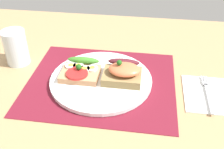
{
  "coord_description": "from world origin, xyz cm",
  "views": [
    {
      "loc": [
        11.13,
        -56.74,
        44.2
      ],
      "look_at": [
        3.0,
        0.0,
        2.89
      ],
      "focal_mm": 42.82,
      "sensor_mm": 36.0,
      "label": 1
    }
  ],
  "objects_px": {
    "plate": "(101,80)",
    "fork": "(207,92)",
    "drinking_glass": "(16,47)",
    "napkin": "(207,94)",
    "sandwich_egg_tomato": "(80,71)",
    "sandwich_salmon": "(123,73)"
  },
  "relations": [
    {
      "from": "plate",
      "to": "napkin",
      "type": "relative_size",
      "value": 1.84
    },
    {
      "from": "sandwich_salmon",
      "to": "fork",
      "type": "relative_size",
      "value": 0.67
    },
    {
      "from": "sandwich_egg_tomato",
      "to": "drinking_glass",
      "type": "relative_size",
      "value": 0.98
    },
    {
      "from": "napkin",
      "to": "drinking_glass",
      "type": "xyz_separation_m",
      "value": [
        -0.54,
        0.08,
        0.05
      ]
    },
    {
      "from": "fork",
      "to": "drinking_glass",
      "type": "relative_size",
      "value": 1.46
    },
    {
      "from": "sandwich_egg_tomato",
      "to": "drinking_glass",
      "type": "height_order",
      "value": "drinking_glass"
    },
    {
      "from": "napkin",
      "to": "drinking_glass",
      "type": "bearing_deg",
      "value": 171.91
    },
    {
      "from": "plate",
      "to": "fork",
      "type": "relative_size",
      "value": 1.81
    },
    {
      "from": "napkin",
      "to": "drinking_glass",
      "type": "distance_m",
      "value": 0.55
    },
    {
      "from": "sandwich_egg_tomato",
      "to": "sandwich_salmon",
      "type": "xyz_separation_m",
      "value": [
        0.12,
        -0.0,
        0.01
      ]
    },
    {
      "from": "napkin",
      "to": "sandwich_egg_tomato",
      "type": "bearing_deg",
      "value": 176.68
    },
    {
      "from": "drinking_glass",
      "to": "fork",
      "type": "bearing_deg",
      "value": -8.04
    },
    {
      "from": "sandwich_salmon",
      "to": "fork",
      "type": "distance_m",
      "value": 0.22
    },
    {
      "from": "fork",
      "to": "plate",
      "type": "bearing_deg",
      "value": 177.27
    },
    {
      "from": "plate",
      "to": "sandwich_salmon",
      "type": "relative_size",
      "value": 2.71
    },
    {
      "from": "plate",
      "to": "drinking_glass",
      "type": "relative_size",
      "value": 2.65
    },
    {
      "from": "napkin",
      "to": "fork",
      "type": "relative_size",
      "value": 0.98
    },
    {
      "from": "plate",
      "to": "sandwich_egg_tomato",
      "type": "distance_m",
      "value": 0.06
    },
    {
      "from": "plate",
      "to": "napkin",
      "type": "bearing_deg",
      "value": -2.81
    },
    {
      "from": "plate",
      "to": "fork",
      "type": "xyz_separation_m",
      "value": [
        0.28,
        -0.01,
        -0.0
      ]
    },
    {
      "from": "napkin",
      "to": "fork",
      "type": "xyz_separation_m",
      "value": [
        0.0,
        0.0,
        0.0
      ]
    },
    {
      "from": "plate",
      "to": "drinking_glass",
      "type": "distance_m",
      "value": 0.27
    }
  ]
}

